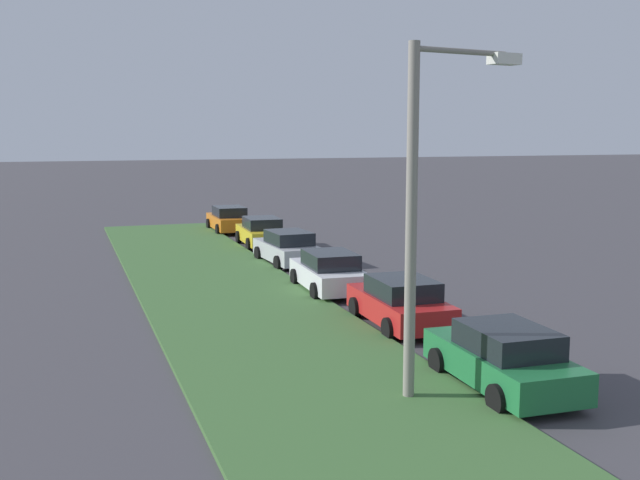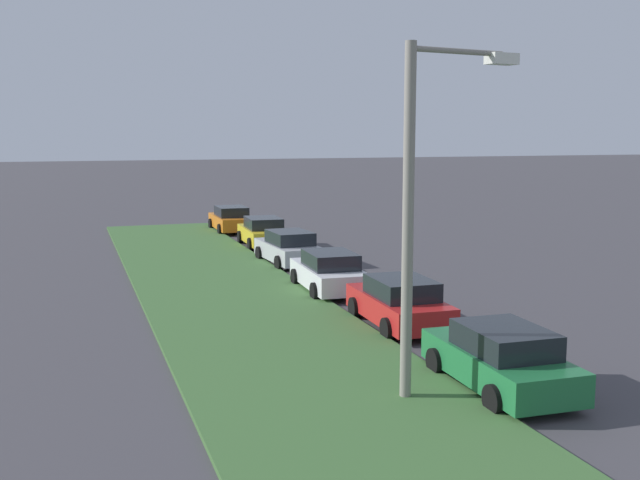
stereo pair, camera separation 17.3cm
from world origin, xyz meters
The scene contains 8 objects.
grass_median centered at (10.00, 7.92, 0.06)m, with size 60.00×6.00×0.12m, color #3D6633.
parked_car_green centered at (7.92, 4.14, 0.72)m, with size 4.34×2.10×1.47m.
parked_car_red centered at (13.71, 3.95, 0.72)m, with size 4.35×2.11×1.47m.
parked_car_white centered at (18.97, 4.30, 0.72)m, with size 4.37×2.16×1.47m.
parked_car_silver centered at (24.89, 4.08, 0.72)m, with size 4.39×2.20×1.47m.
parked_car_yellow centered at (30.33, 3.84, 0.72)m, with size 4.37×2.15×1.47m.
parked_car_orange centered at (36.33, 4.20, 0.72)m, with size 4.31×2.03×1.47m.
streetlight centered at (8.02, 6.08, 4.39)m, with size 0.80×2.86×7.50m.
Camera 2 is at (-6.17, 13.09, 5.70)m, focal length 42.51 mm.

